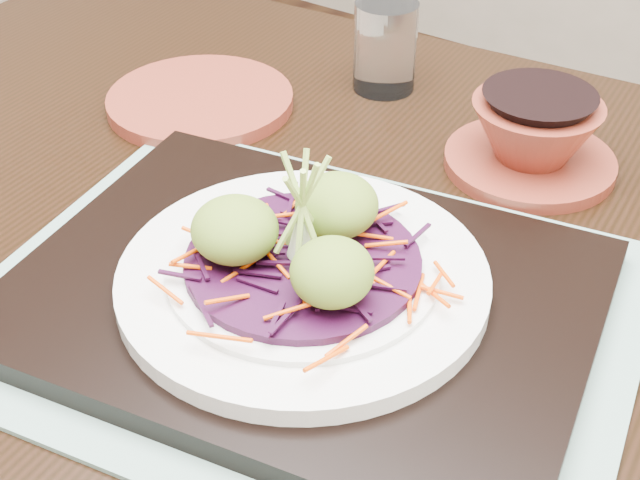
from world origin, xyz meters
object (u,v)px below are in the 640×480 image
Objects in this scene: water_glass at (385,46)px; dining_table at (365,387)px; terracotta_bowl_set at (533,139)px; serving_tray at (303,296)px; white_plate at (303,277)px; terracotta_side_plate at (200,100)px.

dining_table is at bearing -59.91° from water_glass.
terracotta_bowl_set is at bearing -16.86° from water_glass.
dining_table is at bearing -96.85° from terracotta_bowl_set.
water_glass reaches higher than terracotta_bowl_set.
water_glass reaches higher than dining_table.
serving_tray is 0.27m from terracotta_bowl_set.
white_plate is (-0.02, -0.05, 0.13)m from dining_table.
water_glass is 0.19m from terracotta_bowl_set.
white_plate reaches higher than dining_table.
white_plate is (0.00, -0.00, 0.02)m from serving_tray.
serving_tray is at bearing -67.27° from water_glass.
white_plate reaches higher than serving_tray.
water_glass reaches higher than white_plate.
water_glass is at bearing 114.97° from dining_table.
water_glass is (-0.13, 0.32, 0.01)m from white_plate.
terracotta_side_plate reaches higher than dining_table.
white_plate is at bearing -67.27° from water_glass.
water_glass is at bearing 112.73° from white_plate.
terracotta_side_plate is (-0.26, 0.19, -0.01)m from serving_tray.
white_plate is at bearing -120.57° from dining_table.
dining_table is 0.13m from serving_tray.
dining_table is 7.43× the size of terracotta_side_plate.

